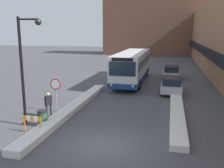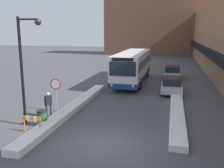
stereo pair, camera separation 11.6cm
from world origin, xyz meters
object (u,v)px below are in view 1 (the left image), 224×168
pedestrian (48,102)px  stop_sign (56,88)px  street_lamp (26,60)px  trash_bin (42,118)px  city_bus (132,66)px  parked_car_front (171,85)px  parked_car_back (171,72)px  construction_barricade (32,121)px

pedestrian → stop_sign: bearing=35.3°
street_lamp → trash_bin: (0.75, 0.14, -3.42)m
pedestrian → street_lamp: bearing=-159.7°
pedestrian → city_bus: bearing=18.0°
parked_car_front → parked_car_back: (-0.00, 7.22, 0.04)m
stop_sign → trash_bin: (0.41, -2.75, -1.20)m
trash_bin → construction_barricade: 1.07m
stop_sign → trash_bin: size_ratio=2.44×
parked_car_front → street_lamp: 13.68m
city_bus → parked_car_front: size_ratio=2.71×
city_bus → parked_car_back: 5.43m
parked_car_front → construction_barricade: (-7.40, -11.45, -0.04)m
parked_car_front → parked_car_back: 7.22m
stop_sign → pedestrian: (0.04, -1.23, -0.69)m
parked_car_front → street_lamp: bearing=-127.6°
construction_barricade → trash_bin: bearing=88.3°
street_lamp → trash_bin: street_lamp is taller
street_lamp → trash_bin: size_ratio=6.61×
parked_car_front → stop_sign: (-7.79, -7.66, 0.98)m
city_bus → construction_barricade: bearing=-101.6°
parked_car_front → pedestrian: pedestrian is taller
street_lamp → parked_car_back: bearing=65.4°
stop_sign → trash_bin: bearing=-81.5°
city_bus → pedestrian: (-3.51, -12.86, -0.81)m
stop_sign → trash_bin: stop_sign is taller
city_bus → construction_barricade: size_ratio=10.97×
trash_bin → pedestrian: bearing=103.7°
trash_bin → city_bus: bearing=77.7°
stop_sign → construction_barricade: bearing=-84.3°
street_lamp → stop_sign: bearing=83.4°
parked_car_front → pedestrian: 11.79m
parked_car_back → construction_barricade: bearing=-111.6°
construction_barricade → stop_sign: bearing=95.7°
street_lamp → construction_barricade: street_lamp is taller
street_lamp → parked_car_front: bearing=52.4°
stop_sign → parked_car_front: bearing=44.5°
parked_car_back → trash_bin: parked_car_back is taller
pedestrian → construction_barricade: pedestrian is taller
trash_bin → construction_barricade: trash_bin is taller
parked_car_front → parked_car_back: parked_car_back is taller
parked_car_back → street_lamp: size_ratio=0.69×
street_lamp → trash_bin: 3.50m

